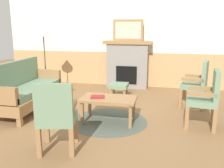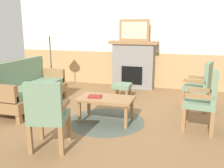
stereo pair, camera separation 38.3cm
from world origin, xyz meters
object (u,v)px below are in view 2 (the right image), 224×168
at_px(fireplace, 133,64).
at_px(framed_picture, 134,30).
at_px(footstool, 122,87).
at_px(coffee_table, 106,101).
at_px(armchair_by_window_left, 201,84).
at_px(book_on_table, 95,96).
at_px(couch, 30,89).
at_px(armchair_front_left, 47,112).
at_px(floor_lamp_by_couch, 49,35).
at_px(armchair_near_fireplace, 205,99).

height_order(fireplace, framed_picture, framed_picture).
relative_size(framed_picture, footstool, 2.00).
height_order(framed_picture, coffee_table, framed_picture).
xyz_separation_m(footstool, armchair_by_window_left, (1.70, -0.28, 0.25)).
bearing_deg(book_on_table, coffee_table, 9.60).
relative_size(framed_picture, coffee_table, 0.83).
height_order(couch, armchair_front_left, same).
distance_m(footstool, floor_lamp_by_couch, 2.22).
bearing_deg(book_on_table, framed_picture, 87.24).
bearing_deg(floor_lamp_by_couch, framed_picture, 29.24).
height_order(footstool, armchair_front_left, armchair_front_left).
relative_size(framed_picture, armchair_by_window_left, 0.82).
bearing_deg(framed_picture, armchair_by_window_left, -39.98).
height_order(book_on_table, armchair_by_window_left, armchair_by_window_left).
relative_size(book_on_table, armchair_near_fireplace, 0.24).
height_order(fireplace, footstool, fireplace).
bearing_deg(book_on_table, armchair_near_fireplace, 4.13).
xyz_separation_m(coffee_table, floor_lamp_by_couch, (-1.97, 1.51, 1.06)).
bearing_deg(fireplace, book_on_table, -92.76).
bearing_deg(floor_lamp_by_couch, coffee_table, -37.49).
bearing_deg(footstool, armchair_by_window_left, -9.23).
distance_m(armchair_near_fireplace, armchair_front_left, 2.44).
bearing_deg(framed_picture, floor_lamp_by_couch, -150.76).
xyz_separation_m(framed_picture, footstool, (-0.02, -1.13, -1.28)).
bearing_deg(fireplace, coffee_table, -88.51).
xyz_separation_m(framed_picture, couch, (-1.70, -2.29, -1.16)).
bearing_deg(armchair_front_left, footstool, 82.67).
bearing_deg(coffee_table, armchair_front_left, -109.41).
xyz_separation_m(book_on_table, floor_lamp_by_couch, (-1.78, 1.55, 1.00)).
bearing_deg(couch, footstool, 34.39).
height_order(framed_picture, footstool, framed_picture).
xyz_separation_m(coffee_table, book_on_table, (-0.19, -0.03, 0.07)).
height_order(coffee_table, armchair_near_fireplace, armchair_near_fireplace).
xyz_separation_m(couch, book_on_table, (1.58, -0.32, 0.06)).
bearing_deg(couch, floor_lamp_by_couch, 99.34).
bearing_deg(armchair_by_window_left, floor_lamp_by_couch, 174.51).
relative_size(couch, armchair_by_window_left, 1.84).
xyz_separation_m(fireplace, book_on_table, (-0.13, -2.61, -0.20)).
bearing_deg(couch, coffee_table, -9.29).
height_order(couch, armchair_near_fireplace, same).
relative_size(armchair_near_fireplace, floor_lamp_by_couch, 0.58).
bearing_deg(armchair_front_left, couch, 131.97).
distance_m(fireplace, armchair_near_fireplace, 3.01).
xyz_separation_m(coffee_table, footstool, (-0.08, 1.44, -0.10)).
height_order(fireplace, armchair_front_left, fireplace).
bearing_deg(framed_picture, coffee_table, -88.51).
bearing_deg(book_on_table, floor_lamp_by_couch, 139.02).
bearing_deg(floor_lamp_by_couch, armchair_by_window_left, -5.49).
bearing_deg(framed_picture, footstool, -90.86).
bearing_deg(armchair_front_left, coffee_table, 70.59).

